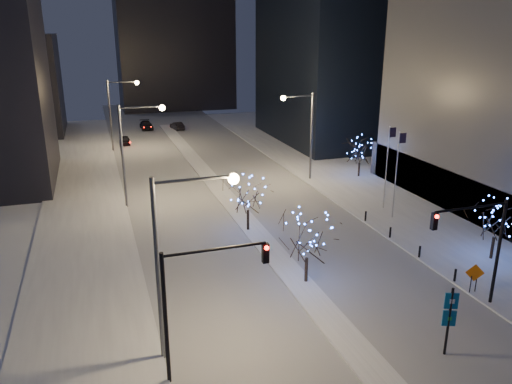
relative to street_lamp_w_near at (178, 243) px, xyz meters
name	(u,v)px	position (x,y,z in m)	size (l,w,h in m)	color
ground	(350,344)	(8.94, -2.00, -6.50)	(160.00, 160.00, 0.00)	silver
road	(208,176)	(8.94, 33.00, -6.49)	(20.00, 130.00, 0.02)	#A5A9B4
median	(218,188)	(8.94, 28.00, -6.42)	(2.00, 80.00, 0.15)	white
east_sidewalk	(387,202)	(23.94, 18.00, -6.42)	(10.00, 90.00, 0.15)	white
west_sidewalk	(84,238)	(-5.06, 18.00, -6.42)	(8.00, 90.00, 0.15)	white
filler_west_far	(1,86)	(-17.06, 68.00, 1.50)	(18.00, 16.00, 16.00)	black
horizon_block	(172,8)	(14.94, 90.00, 14.50)	(24.00, 14.00, 42.00)	black
street_lamp_w_near	(178,243)	(0.00, 0.00, 0.00)	(4.40, 0.56, 10.00)	#595E66
street_lamp_w_mid	(133,141)	(0.00, 25.00, 0.00)	(4.40, 0.56, 10.00)	#595E66
street_lamp_w_far	(117,105)	(0.00, 50.00, 0.00)	(4.40, 0.56, 10.00)	#595E66
street_lamp_east	(304,125)	(19.02, 28.00, -0.05)	(3.90, 0.56, 10.00)	#595E66
traffic_signal_west	(197,291)	(0.50, -2.00, -1.74)	(5.26, 0.43, 7.00)	black
traffic_signal_east	(480,238)	(17.88, -1.00, -1.74)	(5.26, 0.43, 7.00)	black
flagpoles	(392,165)	(22.30, 15.25, -1.70)	(1.35, 2.60, 8.00)	silver
bollards	(404,242)	(19.14, 8.00, -5.90)	(0.16, 12.16, 0.90)	black
car_near	(125,140)	(0.89, 54.01, -5.87)	(1.48, 3.69, 1.26)	black
car_mid	(177,126)	(10.44, 63.28, -5.82)	(1.43, 4.09, 1.35)	black
car_far	(146,125)	(5.38, 65.34, -5.79)	(1.98, 4.87, 1.41)	black
holiday_tree_median_near	(307,238)	(9.44, 5.21, -3.16)	(4.84, 4.84, 4.93)	black
holiday_tree_median_far	(248,194)	(8.44, 15.36, -3.14)	(5.05, 5.05, 4.94)	black
holiday_tree_plaza_near	(497,221)	(24.20, 4.16, -3.35)	(4.42, 4.42, 4.53)	black
holiday_tree_plaza_far	(360,150)	(25.80, 27.11, -3.23)	(4.63, 4.63, 4.95)	black
wayfinding_sign	(450,314)	(13.32, -4.42, -4.06)	(0.69, 0.34, 3.98)	black
construction_sign	(475,275)	(19.24, 0.39, -5.13)	(1.14, 0.53, 2.02)	black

